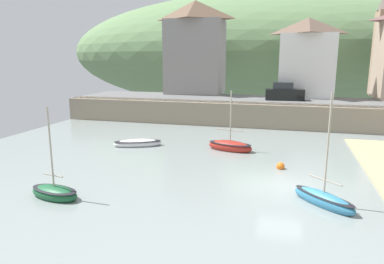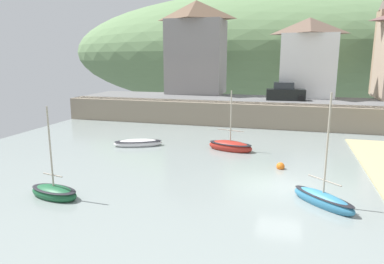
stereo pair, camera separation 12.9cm
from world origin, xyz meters
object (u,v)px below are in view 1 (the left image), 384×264
(waterfront_building_left, at_px, (195,47))
(waterfront_building_centre, at_px, (307,57))
(sailboat_white_hull, at_px, (138,143))
(parked_car_near_slipway, at_px, (284,93))
(mooring_buoy, at_px, (281,166))
(sailboat_nearest_shore, at_px, (230,146))
(sailboat_far_left, at_px, (54,192))
(sailboat_tall_mast, at_px, (323,199))

(waterfront_building_left, height_order, waterfront_building_centre, waterfront_building_left)
(waterfront_building_left, bearing_deg, sailboat_white_hull, -89.39)
(parked_car_near_slipway, xyz_separation_m, mooring_buoy, (0.22, -17.44, -3.05))
(waterfront_building_left, distance_m, sailboat_nearest_shore, 21.27)
(sailboat_nearest_shore, relative_size, sailboat_far_left, 0.98)
(sailboat_nearest_shore, xyz_separation_m, mooring_buoy, (3.88, -3.72, -0.15))
(sailboat_nearest_shore, bearing_deg, sailboat_far_left, -107.70)
(sailboat_tall_mast, distance_m, mooring_buoy, 5.72)
(waterfront_building_centre, xyz_separation_m, sailboat_nearest_shore, (-5.94, -18.22, -6.69))
(sailboat_nearest_shore, distance_m, sailboat_far_left, 13.64)
(sailboat_tall_mast, bearing_deg, waterfront_building_left, 159.03)
(parked_car_near_slipway, distance_m, mooring_buoy, 17.71)
(sailboat_nearest_shore, xyz_separation_m, sailboat_white_hull, (-7.38, -0.67, -0.09))
(waterfront_building_centre, height_order, sailboat_tall_mast, waterfront_building_centre)
(waterfront_building_centre, height_order, sailboat_nearest_shore, waterfront_building_centre)
(sailboat_far_left, relative_size, mooring_buoy, 9.35)
(sailboat_tall_mast, distance_m, parked_car_near_slipway, 23.05)
(sailboat_far_left, xyz_separation_m, mooring_buoy, (10.99, 7.91, -0.11))
(waterfront_building_centre, height_order, sailboat_far_left, waterfront_building_centre)
(waterfront_building_centre, bearing_deg, parked_car_near_slipway, -116.91)
(waterfront_building_left, bearing_deg, parked_car_near_slipway, -21.82)
(parked_car_near_slipway, bearing_deg, waterfront_building_left, 153.07)
(waterfront_building_centre, xyz_separation_m, parked_car_near_slipway, (-2.28, -4.50, -3.80))
(waterfront_building_centre, bearing_deg, sailboat_far_left, -113.63)
(sailboat_tall_mast, bearing_deg, sailboat_white_hull, -169.43)
(waterfront_building_centre, relative_size, mooring_buoy, 17.39)
(waterfront_building_centre, xyz_separation_m, sailboat_white_hull, (-13.32, -18.89, -6.78))
(sailboat_far_left, bearing_deg, sailboat_white_hull, 102.43)
(waterfront_building_centre, relative_size, sailboat_tall_mast, 1.60)
(sailboat_nearest_shore, bearing_deg, sailboat_tall_mast, -42.54)
(waterfront_building_left, bearing_deg, sailboat_nearest_shore, -67.41)
(sailboat_nearest_shore, height_order, sailboat_white_hull, sailboat_nearest_shore)
(sailboat_white_hull, relative_size, parked_car_near_slipway, 0.95)
(sailboat_nearest_shore, bearing_deg, mooring_buoy, -30.04)
(waterfront_building_centre, xyz_separation_m, sailboat_far_left, (-13.06, -29.86, -6.73))
(waterfront_building_centre, height_order, parked_car_near_slipway, waterfront_building_centre)
(sailboat_tall_mast, xyz_separation_m, sailboat_far_left, (-13.13, -2.61, -0.03))
(sailboat_tall_mast, distance_m, sailboat_far_left, 13.39)
(sailboat_white_hull, height_order, parked_car_near_slipway, parked_car_near_slipway)
(waterfront_building_left, xyz_separation_m, sailboat_far_left, (0.46, -29.86, -7.96))
(sailboat_nearest_shore, distance_m, sailboat_tall_mast, 10.84)
(sailboat_far_left, bearing_deg, mooring_buoy, 46.80)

